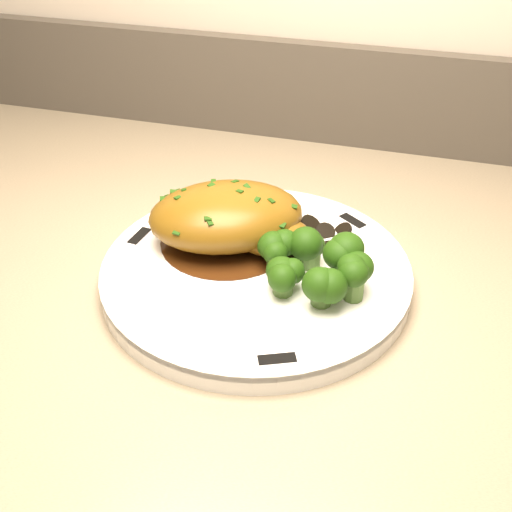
# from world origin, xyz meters

# --- Properties ---
(plate) EXTENTS (0.29, 0.29, 0.02)m
(plate) POSITION_xyz_m (-0.30, 1.68, 0.93)
(plate) COLOR white
(plate) RESTS_ON counter
(rim_accent_0) EXTENTS (0.03, 0.02, 0.00)m
(rim_accent_0) POSITION_xyz_m (-0.23, 1.78, 0.94)
(rim_accent_0) COLOR black
(rim_accent_0) RESTS_ON plate
(rim_accent_1) EXTENTS (0.01, 0.03, 0.00)m
(rim_accent_1) POSITION_xyz_m (-0.42, 1.70, 0.94)
(rim_accent_1) COLOR black
(rim_accent_1) RESTS_ON plate
(rim_accent_2) EXTENTS (0.03, 0.02, 0.00)m
(rim_accent_2) POSITION_xyz_m (-0.25, 1.58, 0.94)
(rim_accent_2) COLOR black
(rim_accent_2) RESTS_ON plate
(gravy_pool) EXTENTS (0.12, 0.12, 0.00)m
(gravy_pool) POSITION_xyz_m (-0.34, 1.71, 0.94)
(gravy_pool) COLOR #3C1D0B
(gravy_pool) RESTS_ON plate
(chicken_breast) EXTENTS (0.17, 0.14, 0.05)m
(chicken_breast) POSITION_xyz_m (-0.33, 1.71, 0.97)
(chicken_breast) COLOR #875B17
(chicken_breast) RESTS_ON plate
(mushroom_pile) EXTENTS (0.09, 0.07, 0.03)m
(mushroom_pile) POSITION_xyz_m (-0.27, 1.72, 0.95)
(mushroom_pile) COLOR black
(mushroom_pile) RESTS_ON plate
(broccoli_florets) EXTENTS (0.10, 0.07, 0.04)m
(broccoli_florets) POSITION_xyz_m (-0.25, 1.67, 0.96)
(broccoli_florets) COLOR #4F7531
(broccoli_florets) RESTS_ON plate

